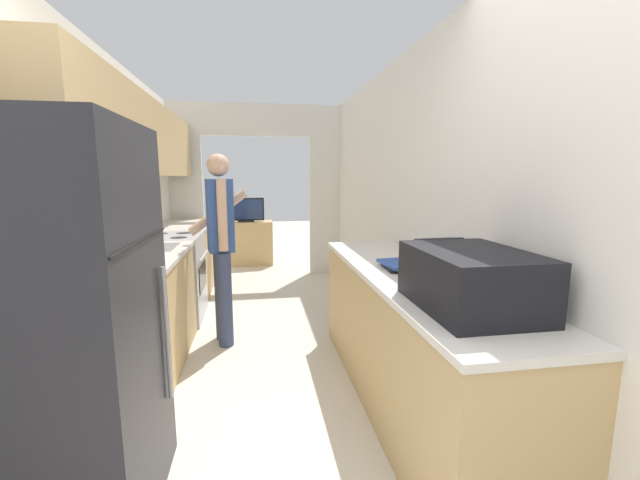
{
  "coord_description": "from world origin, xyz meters",
  "views": [
    {
      "loc": [
        -0.03,
        -0.99,
        1.48
      ],
      "look_at": [
        0.49,
        2.21,
        0.95
      ],
      "focal_mm": 22.0,
      "sensor_mm": 36.0,
      "label": 1
    }
  ],
  "objects_px": {
    "person": "(221,244)",
    "tv_cabinet": "(247,243)",
    "range_oven": "(171,277)",
    "book_stack": "(400,265)",
    "television": "(246,210)",
    "suitcase": "(470,279)",
    "refrigerator": "(55,332)"
  },
  "relations": [
    {
      "from": "person",
      "to": "television",
      "type": "distance_m",
      "value": 3.14
    },
    {
      "from": "television",
      "to": "tv_cabinet",
      "type": "bearing_deg",
      "value": 90.0
    },
    {
      "from": "person",
      "to": "book_stack",
      "type": "distance_m",
      "value": 1.63
    },
    {
      "from": "person",
      "to": "tv_cabinet",
      "type": "height_order",
      "value": "person"
    },
    {
      "from": "refrigerator",
      "to": "range_oven",
      "type": "bearing_deg",
      "value": 91.27
    },
    {
      "from": "book_stack",
      "to": "television",
      "type": "distance_m",
      "value": 4.36
    },
    {
      "from": "range_oven",
      "to": "person",
      "type": "xyz_separation_m",
      "value": [
        0.58,
        -0.69,
        0.45
      ]
    },
    {
      "from": "tv_cabinet",
      "to": "book_stack",
      "type": "bearing_deg",
      "value": -75.7
    },
    {
      "from": "range_oven",
      "to": "person",
      "type": "relative_size",
      "value": 0.61
    },
    {
      "from": "tv_cabinet",
      "to": "television",
      "type": "xyz_separation_m",
      "value": [
        0.0,
        -0.04,
        0.56
      ]
    },
    {
      "from": "person",
      "to": "tv_cabinet",
      "type": "relative_size",
      "value": 1.93
    },
    {
      "from": "suitcase",
      "to": "person",
      "type": "bearing_deg",
      "value": 124.1
    },
    {
      "from": "person",
      "to": "suitcase",
      "type": "bearing_deg",
      "value": -158.27
    },
    {
      "from": "book_stack",
      "to": "suitcase",
      "type": "bearing_deg",
      "value": -87.46
    },
    {
      "from": "range_oven",
      "to": "suitcase",
      "type": "bearing_deg",
      "value": -54.19
    },
    {
      "from": "book_stack",
      "to": "television",
      "type": "bearing_deg",
      "value": 104.44
    },
    {
      "from": "refrigerator",
      "to": "tv_cabinet",
      "type": "bearing_deg",
      "value": 82.37
    },
    {
      "from": "refrigerator",
      "to": "tv_cabinet",
      "type": "distance_m",
      "value": 5.02
    },
    {
      "from": "book_stack",
      "to": "television",
      "type": "height_order",
      "value": "television"
    },
    {
      "from": "refrigerator",
      "to": "range_oven",
      "type": "xyz_separation_m",
      "value": [
        -0.05,
        2.46,
        -0.4
      ]
    },
    {
      "from": "suitcase",
      "to": "tv_cabinet",
      "type": "xyz_separation_m",
      "value": [
        -1.12,
        5.05,
        -0.65
      ]
    },
    {
      "from": "suitcase",
      "to": "book_stack",
      "type": "xyz_separation_m",
      "value": [
        -0.03,
        0.78,
        -0.11
      ]
    },
    {
      "from": "person",
      "to": "tv_cabinet",
      "type": "bearing_deg",
      "value": -14.89
    },
    {
      "from": "range_oven",
      "to": "suitcase",
      "type": "xyz_separation_m",
      "value": [
        1.84,
        -2.55,
        0.57
      ]
    },
    {
      "from": "book_stack",
      "to": "tv_cabinet",
      "type": "relative_size",
      "value": 0.36
    },
    {
      "from": "tv_cabinet",
      "to": "television",
      "type": "relative_size",
      "value": 1.43
    },
    {
      "from": "tv_cabinet",
      "to": "refrigerator",
      "type": "bearing_deg",
      "value": -97.63
    },
    {
      "from": "refrigerator",
      "to": "television",
      "type": "bearing_deg",
      "value": 82.31
    },
    {
      "from": "suitcase",
      "to": "television",
      "type": "bearing_deg",
      "value": 102.63
    },
    {
      "from": "range_oven",
      "to": "suitcase",
      "type": "distance_m",
      "value": 3.19
    },
    {
      "from": "range_oven",
      "to": "book_stack",
      "type": "xyz_separation_m",
      "value": [
        1.8,
        -1.76,
        0.46
      ]
    },
    {
      "from": "range_oven",
      "to": "tv_cabinet",
      "type": "xyz_separation_m",
      "value": [
        0.72,
        2.5,
        -0.08
      ]
    }
  ]
}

